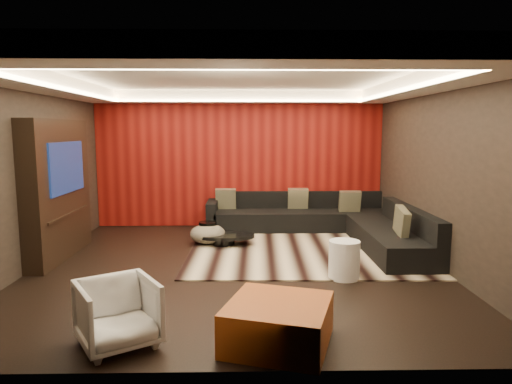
{
  "coord_description": "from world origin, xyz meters",
  "views": [
    {
      "loc": [
        0.15,
        -6.63,
        2.04
      ],
      "look_at": [
        0.3,
        0.6,
        1.05
      ],
      "focal_mm": 32.0,
      "sensor_mm": 36.0,
      "label": 1
    }
  ],
  "objects_px": {
    "sectional_sofa": "(330,224)",
    "white_side_table": "(344,260)",
    "orange_ottoman": "(278,323)",
    "coffee_table": "(223,239)",
    "armchair": "(118,313)",
    "drum_stool": "(208,232)"
  },
  "relations": [
    {
      "from": "sectional_sofa",
      "to": "white_side_table",
      "type": "bearing_deg",
      "value": -95.71
    },
    {
      "from": "white_side_table",
      "to": "orange_ottoman",
      "type": "relative_size",
      "value": 0.57
    },
    {
      "from": "coffee_table",
      "to": "sectional_sofa",
      "type": "bearing_deg",
      "value": 16.13
    },
    {
      "from": "armchair",
      "to": "coffee_table",
      "type": "bearing_deg",
      "value": 46.07
    },
    {
      "from": "drum_stool",
      "to": "armchair",
      "type": "relative_size",
      "value": 0.54
    },
    {
      "from": "drum_stool",
      "to": "armchair",
      "type": "distance_m",
      "value": 3.94
    },
    {
      "from": "white_side_table",
      "to": "orange_ottoman",
      "type": "distance_m",
      "value": 2.19
    },
    {
      "from": "armchair",
      "to": "sectional_sofa",
      "type": "relative_size",
      "value": 0.19
    },
    {
      "from": "drum_stool",
      "to": "white_side_table",
      "type": "height_order",
      "value": "white_side_table"
    },
    {
      "from": "drum_stool",
      "to": "armchair",
      "type": "bearing_deg",
      "value": -97.57
    },
    {
      "from": "white_side_table",
      "to": "coffee_table",
      "type": "bearing_deg",
      "value": 133.38
    },
    {
      "from": "white_side_table",
      "to": "armchair",
      "type": "bearing_deg",
      "value": -142.98
    },
    {
      "from": "drum_stool",
      "to": "sectional_sofa",
      "type": "xyz_separation_m",
      "value": [
        2.28,
        0.46,
        0.05
      ]
    },
    {
      "from": "drum_stool",
      "to": "armchair",
      "type": "xyz_separation_m",
      "value": [
        -0.52,
        -3.9,
        0.11
      ]
    },
    {
      "from": "orange_ottoman",
      "to": "white_side_table",
      "type": "bearing_deg",
      "value": 61.64
    },
    {
      "from": "coffee_table",
      "to": "armchair",
      "type": "bearing_deg",
      "value": -101.98
    },
    {
      "from": "coffee_table",
      "to": "orange_ottoman",
      "type": "bearing_deg",
      "value": -79.33
    },
    {
      "from": "coffee_table",
      "to": "sectional_sofa",
      "type": "distance_m",
      "value": 2.09
    },
    {
      "from": "armchair",
      "to": "orange_ottoman",
      "type": "bearing_deg",
      "value": -31.95
    },
    {
      "from": "drum_stool",
      "to": "white_side_table",
      "type": "relative_size",
      "value": 0.72
    },
    {
      "from": "coffee_table",
      "to": "armchair",
      "type": "relative_size",
      "value": 1.57
    },
    {
      "from": "coffee_table",
      "to": "drum_stool",
      "type": "bearing_deg",
      "value": 158.29
    }
  ]
}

